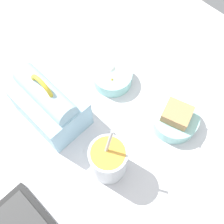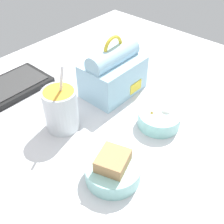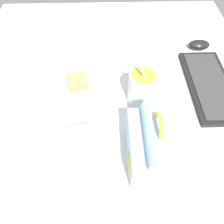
# 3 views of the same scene
# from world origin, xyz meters

# --- Properties ---
(desk_surface) EXTENTS (1.40, 1.10, 0.02)m
(desk_surface) POSITION_xyz_m (0.00, 0.00, 0.01)
(desk_surface) COLOR silver
(desk_surface) RESTS_ON ground
(lunch_bag) EXTENTS (0.18, 0.13, 0.19)m
(lunch_bag) POSITION_xyz_m (0.17, 0.10, 0.09)
(lunch_bag) COLOR #9EC6DB
(lunch_bag) RESTS_ON desk_surface
(soup_cup) EXTENTS (0.09, 0.09, 0.19)m
(soup_cup) POSITION_xyz_m (-0.04, 0.09, 0.08)
(soup_cup) COLOR silver
(soup_cup) RESTS_ON desk_surface
(bento_bowl_sandwich) EXTENTS (0.13, 0.13, 0.07)m
(bento_bowl_sandwich) POSITION_xyz_m (-0.07, -0.12, 0.05)
(bento_bowl_sandwich) COLOR #93D1CC
(bento_bowl_sandwich) RESTS_ON desk_surface
(bento_bowl_snacks) EXTENTS (0.11, 0.11, 0.05)m
(bento_bowl_snacks) POSITION_xyz_m (0.14, -0.10, 0.04)
(bento_bowl_snacks) COLOR #93D1CC
(bento_bowl_snacks) RESTS_ON desk_surface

